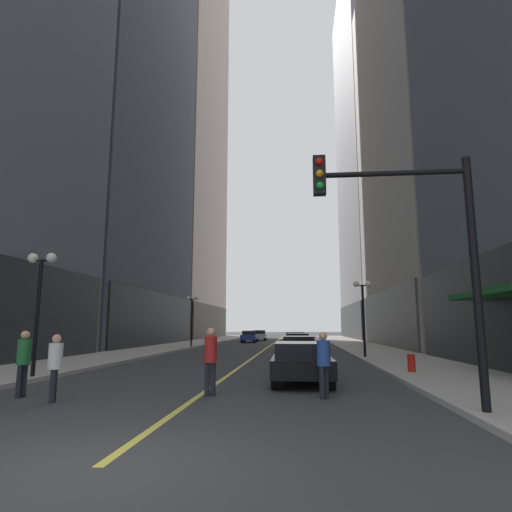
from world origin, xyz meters
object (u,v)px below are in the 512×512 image
(pedestrian_in_blue_hoodie, at_px, (324,359))
(fire_hydrant_right, at_px, (412,365))
(car_navy, at_px, (296,339))
(street_lamp_right_mid, at_px, (363,301))
(car_red, at_px, (300,348))
(pedestrian_in_green_parka, at_px, (23,358))
(traffic_light_near_right, at_px, (422,237))
(car_yellow, at_px, (297,341))
(street_lamp_left_near, at_px, (40,286))
(street_lamp_left_far, at_px, (192,310))
(car_black, at_px, (302,361))
(pedestrian_in_white_shirt, at_px, (55,363))
(car_white, at_px, (259,335))
(car_blue, at_px, (250,336))
(pedestrian_in_red_jacket, at_px, (211,355))

(pedestrian_in_blue_hoodie, distance_m, fire_hydrant_right, 6.57)
(car_navy, xyz_separation_m, street_lamp_right_mid, (3.89, -14.94, 2.54))
(car_red, xyz_separation_m, car_navy, (-0.23, 16.59, 0.00))
(pedestrian_in_green_parka, distance_m, traffic_light_near_right, 10.44)
(car_yellow, distance_m, fire_hydrant_right, 16.84)
(street_lamp_left_near, bearing_deg, street_lamp_left_far, 90.00)
(car_black, xyz_separation_m, car_navy, (-0.26, 25.48, 0.00))
(car_yellow, relative_size, street_lamp_right_mid, 1.03)
(street_lamp_left_near, bearing_deg, pedestrian_in_white_shirt, -52.21)
(pedestrian_in_green_parka, bearing_deg, car_white, 87.31)
(car_yellow, distance_m, car_blue, 18.04)
(car_red, xyz_separation_m, pedestrian_in_white_shirt, (-6.09, -13.04, 0.23))
(car_navy, distance_m, pedestrian_in_white_shirt, 30.21)
(car_black, relative_size, car_yellow, 0.96)
(street_lamp_left_near, height_order, street_lamp_left_far, same)
(car_red, xyz_separation_m, street_lamp_left_far, (-9.14, 13.12, 2.54))
(pedestrian_in_red_jacket, height_order, pedestrian_in_blue_hoodie, pedestrian_in_red_jacket)
(street_lamp_left_far, bearing_deg, pedestrian_in_blue_hoodie, -68.74)
(car_blue, xyz_separation_m, pedestrian_in_red_jacket, (3.22, -38.72, 0.34))
(street_lamp_right_mid, bearing_deg, car_blue, 110.18)
(car_navy, height_order, car_blue, same)
(pedestrian_in_green_parka, distance_m, street_lamp_left_far, 25.70)
(street_lamp_right_mid, bearing_deg, car_navy, 104.59)
(car_navy, relative_size, street_lamp_left_near, 1.04)
(pedestrian_in_green_parka, height_order, traffic_light_near_right, traffic_light_near_right)
(street_lamp_left_near, bearing_deg, fire_hydrant_right, 11.49)
(car_black, distance_m, pedestrian_in_blue_hoodie, 3.04)
(pedestrian_in_green_parka, bearing_deg, car_blue, 87.60)
(car_blue, xyz_separation_m, street_lamp_right_mid, (9.33, -25.40, 2.54))
(car_yellow, distance_m, pedestrian_in_green_parka, 23.44)
(car_red, relative_size, street_lamp_left_far, 0.92)
(car_white, xyz_separation_m, pedestrian_in_blue_hoodie, (5.74, -45.64, 0.27))
(street_lamp_right_mid, bearing_deg, pedestrian_in_green_parka, -127.97)
(traffic_light_near_right, relative_size, fire_hydrant_right, 7.06)
(car_navy, bearing_deg, pedestrian_in_white_shirt, -101.17)
(pedestrian_in_red_jacket, xyz_separation_m, fire_hydrant_right, (6.61, 5.28, -0.66))
(traffic_light_near_right, bearing_deg, street_lamp_right_mid, 86.18)
(car_blue, xyz_separation_m, traffic_light_near_right, (8.28, -41.12, 3.02))
(pedestrian_in_red_jacket, bearing_deg, car_yellow, 83.86)
(street_lamp_left_near, relative_size, street_lamp_left_far, 1.00)
(street_lamp_left_near, relative_size, fire_hydrant_right, 5.54)
(car_white, xyz_separation_m, pedestrian_in_white_shirt, (-0.92, -46.82, 0.23))
(car_white, bearing_deg, street_lamp_left_near, -95.31)
(car_black, distance_m, street_lamp_right_mid, 11.43)
(car_navy, relative_size, street_lamp_left_far, 1.04)
(car_black, distance_m, pedestrian_in_white_shirt, 7.39)
(car_navy, xyz_separation_m, pedestrian_in_blue_hoodie, (0.81, -28.46, 0.27))
(car_yellow, height_order, fire_hydrant_right, car_yellow)
(pedestrian_in_blue_hoodie, height_order, traffic_light_near_right, traffic_light_near_right)
(car_red, height_order, street_lamp_right_mid, street_lamp_right_mid)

